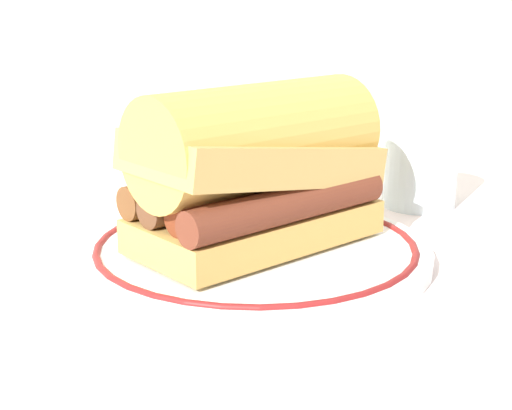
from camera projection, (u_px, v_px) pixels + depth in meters
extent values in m
plane|color=silver|center=(279.00, 269.00, 0.60)|extent=(1.50, 1.50, 0.00)
cylinder|color=white|center=(256.00, 253.00, 0.61)|extent=(0.27, 0.27, 0.01)
torus|color=maroon|center=(256.00, 245.00, 0.61)|extent=(0.25, 0.25, 0.01)
cube|color=tan|center=(256.00, 226.00, 0.61)|extent=(0.21, 0.15, 0.03)
cylinder|color=brown|center=(293.00, 205.00, 0.57)|extent=(0.18, 0.08, 0.03)
cylinder|color=maroon|center=(268.00, 197.00, 0.59)|extent=(0.18, 0.08, 0.03)
cylinder|color=brown|center=(244.00, 190.00, 0.61)|extent=(0.18, 0.08, 0.03)
cylinder|color=brown|center=(223.00, 184.00, 0.63)|extent=(0.18, 0.08, 0.03)
cube|color=tan|center=(256.00, 158.00, 0.59)|extent=(0.21, 0.15, 0.06)
cylinder|color=gold|center=(256.00, 139.00, 0.59)|extent=(0.21, 0.14, 0.08)
cylinder|color=silver|center=(421.00, 163.00, 0.75)|extent=(0.07, 0.07, 0.09)
cylinder|color=gold|center=(419.00, 182.00, 0.76)|extent=(0.06, 0.06, 0.05)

